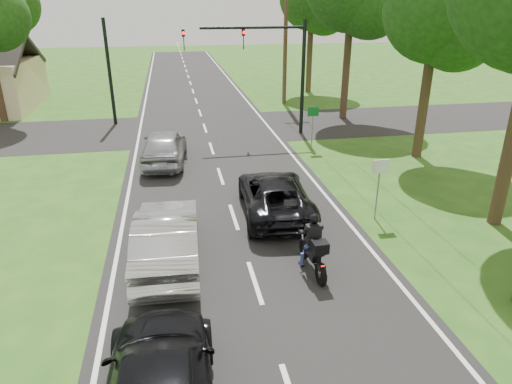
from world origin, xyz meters
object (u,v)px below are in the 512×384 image
dark_suv (275,195)px  utility_pole_far (286,29)px  motorcycle_rider (314,250)px  sign_green (313,118)px  silver_suv (164,146)px  sign_white (380,175)px  silver_sedan (167,237)px  traffic_signal (269,57)px

dark_suv → utility_pole_far: utility_pole_far is taller
motorcycle_rider → sign_green: 11.27m
silver_suv → sign_white: size_ratio=2.16×
silver_sedan → silver_suv: bearing=-87.2°
dark_suv → traffic_signal: size_ratio=0.76×
utility_pole_far → sign_green: (-1.30, -11.02, -3.49)m
silver_suv → utility_pole_far: utility_pole_far is taller
traffic_signal → sign_green: (1.56, -3.02, -2.54)m
sign_white → sign_green: (0.20, 8.00, 0.00)m
silver_sedan → utility_pole_far: bearing=-109.9°
dark_suv → utility_pole_far: 19.05m
dark_suv → silver_suv: 7.15m
utility_pole_far → sign_white: (-1.50, -19.02, -3.49)m
silver_sedan → utility_pole_far: (8.40, 20.57, 4.28)m
dark_suv → sign_green: bearing=-112.8°
silver_sedan → dark_suv: bearing=-141.8°
silver_sedan → traffic_signal: size_ratio=0.76×
utility_pole_far → silver_suv: bearing=-125.7°
dark_suv → utility_pole_far: bearing=-101.1°
silver_sedan → sign_green: sign_green is taller
silver_sedan → traffic_signal: (5.54, 12.56, 3.33)m
motorcycle_rider → silver_sedan: bearing=160.3°
traffic_signal → sign_green: bearing=-62.6°
silver_suv → sign_green: size_ratio=2.16×
utility_pole_far → dark_suv: bearing=-104.8°
motorcycle_rider → sign_white: bearing=39.7°
dark_suv → silver_sedan: (-3.66, -2.65, 0.12)m
motorcycle_rider → dark_suv: (-0.19, 3.85, 0.01)m
motorcycle_rider → traffic_signal: bearing=80.7°
traffic_signal → utility_pole_far: utility_pole_far is taller
sign_white → silver_suv: bearing=134.1°
silver_suv → sign_white: sign_white is taller
traffic_signal → sign_white: size_ratio=3.00×
motorcycle_rider → sign_green: bearing=70.9°
motorcycle_rider → silver_suv: motorcycle_rider is taller
traffic_signal → utility_pole_far: 8.55m
traffic_signal → dark_suv: bearing=-100.8°
dark_suv → sign_white: bearing=165.0°
silver_suv → sign_white: bearing=139.4°
sign_white → motorcycle_rider: bearing=-138.0°
utility_pole_far → sign_green: size_ratio=4.71×
silver_sedan → utility_pole_far: utility_pole_far is taller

